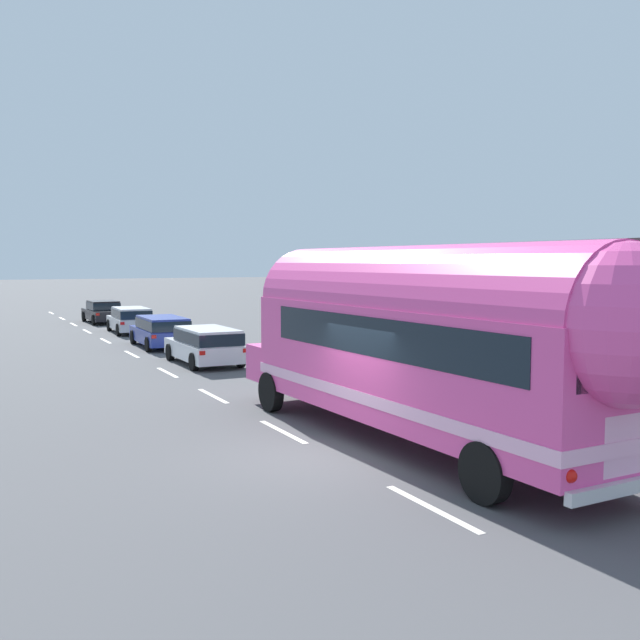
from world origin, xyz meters
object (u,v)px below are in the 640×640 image
(car_second, at_px, (161,329))
(car_fourth, at_px, (103,311))
(car_lead, at_px, (206,343))
(car_third, at_px, (130,318))
(painted_bus, at_px, (428,337))

(car_second, bearing_deg, car_fourth, 89.57)
(car_second, height_order, car_fourth, same)
(car_lead, xyz_separation_m, car_third, (0.12, 13.06, -0.01))
(car_fourth, bearing_deg, car_second, -90.43)
(car_second, height_order, car_third, same)
(car_second, bearing_deg, painted_bus, -89.35)
(car_lead, height_order, car_second, same)
(car_third, height_order, car_fourth, same)
(car_lead, bearing_deg, car_second, 90.64)
(car_lead, height_order, car_fourth, same)
(car_lead, xyz_separation_m, car_second, (-0.07, 6.05, 0.00))
(car_second, distance_m, car_fourth, 14.32)
(car_third, bearing_deg, car_lead, -90.53)
(car_third, relative_size, car_fourth, 0.96)
(car_third, xyz_separation_m, car_fourth, (-0.08, 7.31, -0.04))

